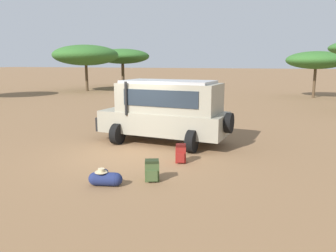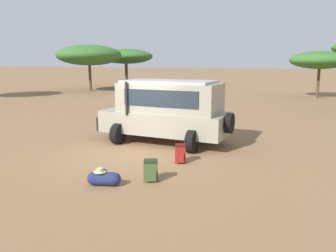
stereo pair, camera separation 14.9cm
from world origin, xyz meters
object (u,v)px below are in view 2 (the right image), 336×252
backpack_cluster_center (151,171)px  acacia_tree_right_mid (320,60)px  acacia_tree_left_mid (89,55)px  acacia_tree_centre_back (126,56)px  backpack_beside_front_wheel (180,154)px  duffel_bag_low_black_case (104,178)px  safari_vehicle (167,110)px

backpack_cluster_center → acacia_tree_right_mid: (5.64, 24.18, 3.00)m
acacia_tree_left_mid → acacia_tree_centre_back: size_ratio=1.01×
backpack_beside_front_wheel → acacia_tree_left_mid: bearing=129.2°
duffel_bag_low_black_case → acacia_tree_left_mid: (-16.29, 24.06, 3.67)m
backpack_beside_front_wheel → duffel_bag_low_black_case: bearing=-116.1°
backpack_beside_front_wheel → acacia_tree_left_mid: size_ratio=0.08×
safari_vehicle → backpack_cluster_center: bearing=-75.2°
acacia_tree_centre_back → backpack_cluster_center: bearing=-61.5°
backpack_beside_front_wheel → acacia_tree_centre_back: 34.02m
backpack_cluster_center → acacia_tree_centre_back: size_ratio=0.08×
acacia_tree_centre_back → acacia_tree_right_mid: 23.50m
backpack_beside_front_wheel → acacia_tree_centre_back: acacia_tree_centre_back is taller
duffel_bag_low_black_case → acacia_tree_centre_back: 35.66m
safari_vehicle → duffel_bag_low_black_case: bearing=-88.9°
acacia_tree_right_mid → backpack_cluster_center: bearing=-103.1°
backpack_beside_front_wheel → acacia_tree_right_mid: 23.21m
backpack_beside_front_wheel → acacia_tree_right_mid: bearing=76.4°
acacia_tree_right_mid → duffel_bag_low_black_case: bearing=-104.9°
backpack_cluster_center → acacia_tree_left_mid: (-17.29, 23.34, 3.57)m
duffel_bag_low_black_case → acacia_tree_right_mid: acacia_tree_right_mid is taller
backpack_cluster_center → acacia_tree_centre_back: bearing=118.5°
safari_vehicle → duffel_bag_low_black_case: (0.09, -4.84, -1.11)m
backpack_beside_front_wheel → duffel_bag_low_black_case: (-1.24, -2.53, -0.11)m
safari_vehicle → backpack_cluster_center: 4.38m
backpack_beside_front_wheel → acacia_tree_right_mid: acacia_tree_right_mid is taller
backpack_cluster_center → acacia_tree_left_mid: acacia_tree_left_mid is taller
duffel_bag_low_black_case → acacia_tree_centre_back: (-15.83, 31.74, 3.65)m
safari_vehicle → backpack_beside_front_wheel: size_ratio=9.13×
duffel_bag_low_black_case → acacia_tree_right_mid: (6.64, 24.90, 3.10)m
duffel_bag_low_black_case → safari_vehicle: bearing=91.1°
backpack_beside_front_wheel → acacia_tree_left_mid: (-17.53, 21.53, 3.56)m
duffel_bag_low_black_case → acacia_tree_right_mid: bearing=75.1°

